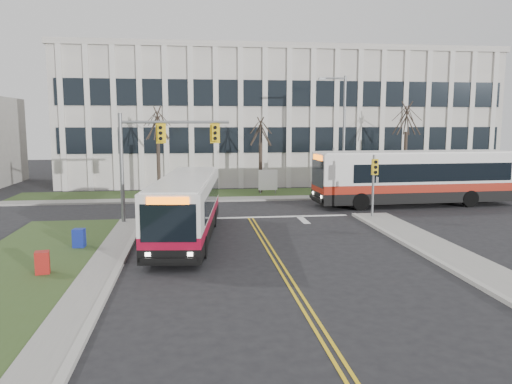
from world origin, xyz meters
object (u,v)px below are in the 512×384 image
object	(u,v)px
bus_main	(187,209)
bus_cross	(414,179)
newspaper_box_red	(42,264)
streetlight	(342,129)
newspaper_box_blue	(79,239)
directory_sign	(268,180)

from	to	relation	value
bus_main	bus_cross	xyz separation A→B (m)	(15.44, 8.29, 0.33)
bus_main	newspaper_box_red	distance (m)	7.64
bus_main	newspaper_box_red	size ratio (longest dim) A/B	11.84
streetlight	newspaper_box_blue	size ratio (longest dim) A/B	9.68
streetlight	bus_cross	world-z (taller)	streetlight
newspaper_box_red	bus_cross	bearing A→B (deg)	22.15
bus_main	newspaper_box_blue	bearing A→B (deg)	-156.22
bus_cross	newspaper_box_red	world-z (taller)	bus_cross
bus_cross	newspaper_box_blue	size ratio (longest dim) A/B	14.45
streetlight	bus_cross	size ratio (longest dim) A/B	0.67
bus_cross	newspaper_box_red	distance (m)	24.88
bus_cross	newspaper_box_blue	distance (m)	22.52
streetlight	directory_sign	size ratio (longest dim) A/B	4.60
bus_main	streetlight	bearing A→B (deg)	54.56
directory_sign	bus_cross	size ratio (longest dim) A/B	0.15
streetlight	newspaper_box_red	world-z (taller)	streetlight
directory_sign	newspaper_box_blue	distance (m)	19.41
directory_sign	bus_main	world-z (taller)	bus_main
directory_sign	newspaper_box_blue	bearing A→B (deg)	-124.54
newspaper_box_blue	newspaper_box_red	size ratio (longest dim) A/B	1.00
newspaper_box_red	newspaper_box_blue	bearing A→B (deg)	71.89
bus_main	newspaper_box_blue	world-z (taller)	bus_main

